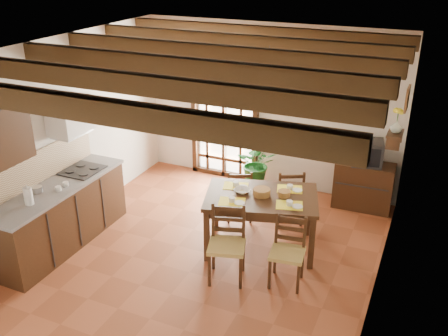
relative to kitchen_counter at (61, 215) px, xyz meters
The scene contains 24 objects.
ground_plane 2.10m from the kitchen_counter, 17.06° to the left, with size 5.00×5.00×0.00m, color brown.
room_shell 2.45m from the kitchen_counter, 17.06° to the left, with size 4.52×5.02×2.81m.
ceiling_beams 3.02m from the kitchen_counter, 17.06° to the left, with size 4.50×4.34×0.20m.
french_door 3.33m from the kitchen_counter, 69.23° to the left, with size 1.26×0.11×2.32m.
kitchen_counter is the anchor object (origin of this frame).
range_hood 1.38m from the kitchen_counter, 99.79° to the left, with size 0.38×0.60×0.54m.
counter_items 0.49m from the kitchen_counter, 89.91° to the left, with size 0.50×1.43×0.25m.
dining_table 2.80m from the kitchen_counter, 22.17° to the left, with size 1.72×1.36×0.82m.
chair_near_left 2.46m from the kitchen_counter, ahead, with size 0.56×0.54×0.98m.
chair_near_right 3.20m from the kitchen_counter, ahead, with size 0.46×0.44×0.89m.
chair_far_left 2.63m from the kitchen_counter, 40.04° to the left, with size 0.51×0.50×0.85m.
chair_far_right 3.33m from the kitchen_counter, 34.85° to the left, with size 0.54×0.54×0.89m.
table_setting 2.83m from the kitchen_counter, 22.17° to the left, with size 1.10×0.73×0.10m.
table_bowl 2.56m from the kitchen_counter, 23.98° to the left, with size 0.22×0.22×0.05m, color white.
sideboard 4.65m from the kitchen_counter, 37.44° to the left, with size 0.91×0.41×0.77m, color #321D0F.
crt_tv 4.67m from the kitchen_counter, 37.39° to the left, with size 0.53×0.50×0.39m.
fuse_box 4.80m from the kitchen_counter, 41.72° to the left, with size 0.25×0.03×0.32m, color white.
plant_pot 3.30m from the kitchen_counter, 53.80° to the left, with size 0.37×0.37×0.22m, color maroon.
potted_plant 3.28m from the kitchen_counter, 53.80° to the left, with size 1.66×1.42×1.85m, color #144C19.
wall_shelf 4.76m from the kitchen_counter, 28.25° to the left, with size 0.20×0.42×0.20m.
shelf_vase 4.80m from the kitchen_counter, 28.25° to the left, with size 0.15×0.15×0.15m, color #B2BFB2.
shelf_flowers 4.85m from the kitchen_counter, 28.25° to the left, with size 0.14×0.14×0.36m.
framed_picture 4.98m from the kitchen_counter, 27.77° to the left, with size 0.03×0.32×0.32m.
pendant_lamp 3.26m from the kitchen_counter, 24.04° to the left, with size 0.36×0.36×0.84m.
Camera 1 is at (2.60, -5.23, 3.92)m, focal length 40.00 mm.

